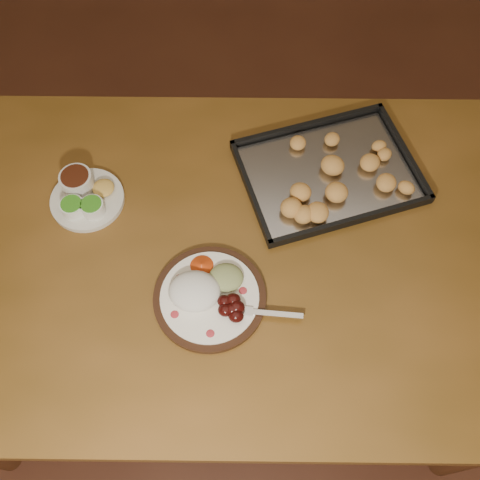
{
  "coord_description": "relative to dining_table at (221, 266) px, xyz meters",
  "views": [
    {
      "loc": [
        0.14,
        -0.61,
        1.83
      ],
      "look_at": [
        0.09,
        -0.05,
        0.77
      ],
      "focal_mm": 40.0,
      "sensor_mm": 36.0,
      "label": 1
    }
  ],
  "objects": [
    {
      "name": "dinner_plate",
      "position": [
        -0.01,
        -0.12,
        0.11
      ],
      "size": [
        0.32,
        0.24,
        0.06
      ],
      "rotation": [
        0.0,
        0.0,
        -0.27
      ],
      "color": "black",
      "rests_on": "dining_table"
    },
    {
      "name": "dining_table",
      "position": [
        0.0,
        0.0,
        0.0
      ],
      "size": [
        1.56,
        1.0,
        0.75
      ],
      "rotation": [
        0.0,
        0.0,
        0.07
      ],
      "color": "brown",
      "rests_on": "ground"
    },
    {
      "name": "condiment_saucer",
      "position": [
        -0.33,
        0.1,
        0.12
      ],
      "size": [
        0.17,
        0.17,
        0.06
      ],
      "rotation": [
        0.0,
        0.0,
        0.38
      ],
      "color": "silver",
      "rests_on": "dining_table"
    },
    {
      "name": "ground",
      "position": [
        -0.05,
        0.06,
        -0.65
      ],
      "size": [
        4.0,
        4.0,
        0.0
      ],
      "primitive_type": "plane",
      "color": "brown",
      "rests_on": "ground"
    },
    {
      "name": "baking_tray",
      "position": [
        0.24,
        0.22,
        0.11
      ],
      "size": [
        0.49,
        0.43,
        0.04
      ],
      "rotation": [
        0.0,
        0.0,
        0.38
      ],
      "color": "black",
      "rests_on": "dining_table"
    }
  ]
}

